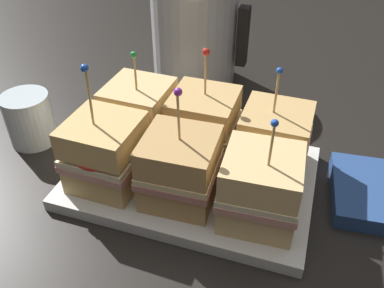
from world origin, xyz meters
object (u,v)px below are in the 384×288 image
napkin_stack (382,194)px  sandwich_front_center (181,169)px  serving_platter (192,177)px  sandwich_front_right (260,188)px  drinking_glass (30,119)px  sandwich_back_right (274,140)px  kettle_steel (195,33)px  sandwich_back_left (140,114)px  sandwich_back_center (204,124)px  sandwich_front_left (106,153)px

napkin_stack → sandwich_front_center: bearing=-160.1°
serving_platter → napkin_stack: (0.27, 0.05, 0.00)m
sandwich_front_right → drinking_glass: 0.40m
serving_platter → sandwich_back_right: sandwich_back_right is taller
sandwich_back_right → drinking_glass: 0.40m
sandwich_back_right → drinking_glass: size_ratio=1.90×
kettle_steel → sandwich_front_right: bearing=-60.7°
sandwich_front_right → sandwich_back_right: sandwich_back_right is taller
sandwich_front_center → napkin_stack: sandwich_front_center is taller
sandwich_front_center → drinking_glass: bearing=167.2°
sandwich_back_left → kettle_steel: (0.01, 0.26, 0.03)m
serving_platter → drinking_glass: size_ratio=4.06×
serving_platter → sandwich_back_center: bearing=89.1°
sandwich_front_center → kettle_steel: bearing=105.4°
sandwich_front_left → sandwich_back_center: sandwich_front_left is taller
sandwich_back_left → drinking_glass: 0.19m
sandwich_front_right → sandwich_back_center: size_ratio=0.92×
napkin_stack → sandwich_back_left: bearing=179.4°
sandwich_front_right → drinking_glass: bearing=170.1°
sandwich_front_right → sandwich_back_center: (-0.11, 0.11, 0.00)m
sandwich_front_center → sandwich_back_right: bearing=43.7°
sandwich_front_right → drinking_glass: size_ratio=1.83×
kettle_steel → napkin_stack: bearing=-36.1°
serving_platter → sandwich_back_right: (0.11, 0.05, 0.06)m
sandwich_front_left → sandwich_back_left: size_ratio=1.15×
kettle_steel → sandwich_front_left: bearing=-91.5°
sandwich_front_center → sandwich_back_center: (-0.00, 0.10, 0.00)m
sandwich_back_right → serving_platter: bearing=-154.5°
sandwich_front_center → kettle_steel: kettle_steel is taller
sandwich_front_right → kettle_steel: kettle_steel is taller
sandwich_front_left → sandwich_back_right: 0.24m
sandwich_front_left → serving_platter: bearing=26.3°
sandwich_front_center → kettle_steel: 0.38m
sandwich_front_left → napkin_stack: (0.37, 0.10, -0.06)m
sandwich_front_right → sandwich_back_right: size_ratio=0.96×
sandwich_back_center → kettle_steel: kettle_steel is taller
sandwich_back_center → sandwich_front_center: bearing=-89.5°
serving_platter → drinking_glass: (-0.29, 0.02, 0.03)m
sandwich_back_center → napkin_stack: 0.27m
serving_platter → sandwich_back_right: 0.13m
sandwich_front_right → sandwich_front_left: bearing=179.9°
kettle_steel → drinking_glass: (-0.19, -0.30, -0.06)m
sandwich_front_center → drinking_glass: (-0.29, 0.07, -0.02)m
sandwich_front_center → sandwich_back_left: (-0.10, 0.10, 0.00)m
sandwich_front_left → sandwich_back_center: bearing=45.0°
serving_platter → napkin_stack: bearing=9.8°
kettle_steel → drinking_glass: size_ratio=2.61×
sandwich_front_right → sandwich_back_left: sandwich_back_left is taller
drinking_glass → sandwich_front_left: bearing=-20.9°
sandwich_back_left → sandwich_front_center: bearing=-43.8°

